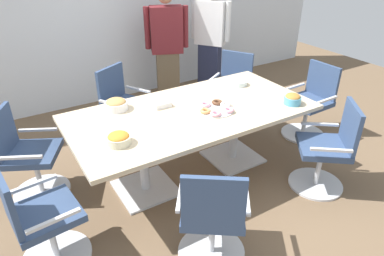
{
  "coord_description": "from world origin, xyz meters",
  "views": [
    {
      "loc": [
        -1.61,
        -2.63,
        2.25
      ],
      "look_at": [
        0.0,
        0.0,
        0.55
      ],
      "focal_mm": 32.58,
      "sensor_mm": 36.0,
      "label": 1
    }
  ],
  "objects_px": {
    "snack_bowl_chips_orange": "(119,139)",
    "office_chair_5": "(231,91)",
    "office_chair_6": "(123,109)",
    "plate_stack": "(239,83)",
    "office_chair_0": "(28,159)",
    "donut_platter": "(216,108)",
    "snack_bowl_pretzels": "(293,99)",
    "office_chair_3": "(328,152)",
    "office_chair_4": "(310,105)",
    "person_standing_0": "(167,47)",
    "snack_bowl_cookies": "(116,104)",
    "conference_table": "(192,121)",
    "napkin_pile": "(160,103)",
    "person_standing_1": "(210,39)",
    "office_chair_2": "(212,219)",
    "office_chair_1": "(40,223)"
  },
  "relations": [
    {
      "from": "office_chair_1",
      "to": "office_chair_4",
      "type": "distance_m",
      "value": 3.29
    },
    {
      "from": "office_chair_0",
      "to": "office_chair_4",
      "type": "distance_m",
      "value": 3.25
    },
    {
      "from": "office_chair_3",
      "to": "office_chair_4",
      "type": "distance_m",
      "value": 1.08
    },
    {
      "from": "person_standing_1",
      "to": "plate_stack",
      "type": "bearing_deg",
      "value": 121.79
    },
    {
      "from": "office_chair_1",
      "to": "donut_platter",
      "type": "xyz_separation_m",
      "value": [
        1.77,
        0.3,
        0.36
      ]
    },
    {
      "from": "office_chair_6",
      "to": "snack_bowl_pretzels",
      "type": "bearing_deg",
      "value": 101.21
    },
    {
      "from": "conference_table",
      "to": "snack_bowl_cookies",
      "type": "height_order",
      "value": "snack_bowl_cookies"
    },
    {
      "from": "office_chair_3",
      "to": "snack_bowl_chips_orange",
      "type": "distance_m",
      "value": 2.01
    },
    {
      "from": "office_chair_4",
      "to": "conference_table",
      "type": "bearing_deg",
      "value": 86.73
    },
    {
      "from": "conference_table",
      "to": "plate_stack",
      "type": "xyz_separation_m",
      "value": [
        0.8,
        0.28,
        0.15
      ]
    },
    {
      "from": "person_standing_0",
      "to": "plate_stack",
      "type": "xyz_separation_m",
      "value": [
        0.17,
        -1.43,
        -0.09
      ]
    },
    {
      "from": "office_chair_5",
      "to": "person_standing_1",
      "type": "distance_m",
      "value": 1.05
    },
    {
      "from": "office_chair_1",
      "to": "office_chair_0",
      "type": "bearing_deg",
      "value": 169.68
    },
    {
      "from": "office_chair_1",
      "to": "napkin_pile",
      "type": "relative_size",
      "value": 5.34
    },
    {
      "from": "conference_table",
      "to": "donut_platter",
      "type": "relative_size",
      "value": 6.61
    },
    {
      "from": "person_standing_0",
      "to": "napkin_pile",
      "type": "relative_size",
      "value": 9.84
    },
    {
      "from": "office_chair_6",
      "to": "plate_stack",
      "type": "height_order",
      "value": "office_chair_6"
    },
    {
      "from": "office_chair_6",
      "to": "snack_bowl_pretzels",
      "type": "xyz_separation_m",
      "value": [
        1.27,
        -1.49,
        0.4
      ]
    },
    {
      "from": "office_chair_2",
      "to": "person_standing_1",
      "type": "bearing_deg",
      "value": 91.85
    },
    {
      "from": "person_standing_1",
      "to": "snack_bowl_chips_orange",
      "type": "xyz_separation_m",
      "value": [
        -2.22,
        -1.95,
        -0.08
      ]
    },
    {
      "from": "office_chair_6",
      "to": "person_standing_0",
      "type": "height_order",
      "value": "person_standing_0"
    },
    {
      "from": "conference_table",
      "to": "snack_bowl_chips_orange",
      "type": "xyz_separation_m",
      "value": [
        -0.84,
        -0.22,
        0.17
      ]
    },
    {
      "from": "office_chair_4",
      "to": "plate_stack",
      "type": "bearing_deg",
      "value": 68.17
    },
    {
      "from": "napkin_pile",
      "to": "office_chair_1",
      "type": "bearing_deg",
      "value": -153.49
    },
    {
      "from": "person_standing_0",
      "to": "snack_bowl_cookies",
      "type": "relative_size",
      "value": 7.46
    },
    {
      "from": "office_chair_1",
      "to": "office_chair_3",
      "type": "bearing_deg",
      "value": 73.68
    },
    {
      "from": "office_chair_1",
      "to": "person_standing_0",
      "type": "height_order",
      "value": "person_standing_0"
    },
    {
      "from": "donut_platter",
      "to": "snack_bowl_pretzels",
      "type": "bearing_deg",
      "value": -20.85
    },
    {
      "from": "plate_stack",
      "to": "office_chair_0",
      "type": "bearing_deg",
      "value": 174.13
    },
    {
      "from": "office_chair_3",
      "to": "snack_bowl_pretzels",
      "type": "xyz_separation_m",
      "value": [
        -0.07,
        0.48,
        0.4
      ]
    },
    {
      "from": "snack_bowl_pretzels",
      "to": "person_standing_0",
      "type": "bearing_deg",
      "value": 98.5
    },
    {
      "from": "office_chair_0",
      "to": "plate_stack",
      "type": "height_order",
      "value": "office_chair_0"
    },
    {
      "from": "office_chair_4",
      "to": "person_standing_0",
      "type": "xyz_separation_m",
      "value": [
        -1.07,
        1.75,
        0.46
      ]
    },
    {
      "from": "office_chair_4",
      "to": "napkin_pile",
      "type": "bearing_deg",
      "value": 79.37
    },
    {
      "from": "office_chair_4",
      "to": "office_chair_5",
      "type": "relative_size",
      "value": 1.0
    },
    {
      "from": "person_standing_1",
      "to": "snack_bowl_cookies",
      "type": "relative_size",
      "value": 7.54
    },
    {
      "from": "office_chair_3",
      "to": "napkin_pile",
      "type": "relative_size",
      "value": 5.34
    },
    {
      "from": "person_standing_1",
      "to": "office_chair_2",
      "type": "bearing_deg",
      "value": 110.01
    },
    {
      "from": "snack_bowl_cookies",
      "to": "napkin_pile",
      "type": "xyz_separation_m",
      "value": [
        0.41,
        -0.15,
        -0.03
      ]
    },
    {
      "from": "conference_table",
      "to": "office_chair_0",
      "type": "distance_m",
      "value": 1.6
    },
    {
      "from": "conference_table",
      "to": "office_chair_2",
      "type": "bearing_deg",
      "value": -113.9
    },
    {
      "from": "conference_table",
      "to": "office_chair_5",
      "type": "relative_size",
      "value": 2.64
    },
    {
      "from": "plate_stack",
      "to": "office_chair_4",
      "type": "bearing_deg",
      "value": -20.04
    },
    {
      "from": "conference_table",
      "to": "plate_stack",
      "type": "bearing_deg",
      "value": 19.48
    },
    {
      "from": "snack_bowl_chips_orange",
      "to": "office_chair_5",
      "type": "bearing_deg",
      "value": 27.89
    },
    {
      "from": "office_chair_2",
      "to": "office_chair_4",
      "type": "bearing_deg",
      "value": 60.44
    },
    {
      "from": "office_chair_3",
      "to": "office_chair_4",
      "type": "relative_size",
      "value": 1.0
    },
    {
      "from": "office_chair_0",
      "to": "office_chair_6",
      "type": "distance_m",
      "value": 1.3
    },
    {
      "from": "conference_table",
      "to": "office_chair_6",
      "type": "xyz_separation_m",
      "value": [
        -0.32,
        1.08,
        -0.22
      ]
    },
    {
      "from": "snack_bowl_pretzels",
      "to": "napkin_pile",
      "type": "distance_m",
      "value": 1.34
    }
  ]
}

